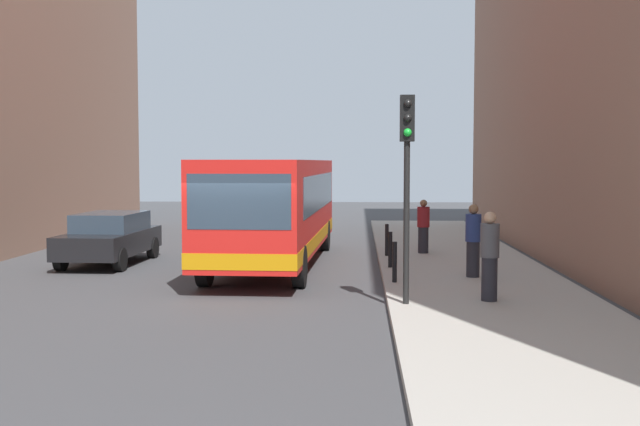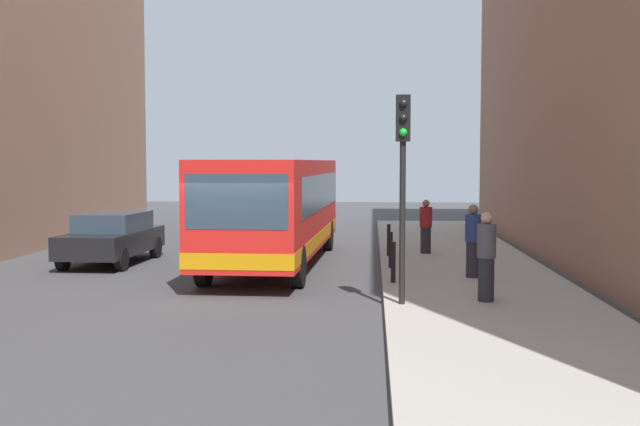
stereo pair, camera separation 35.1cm
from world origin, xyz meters
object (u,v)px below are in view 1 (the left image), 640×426
at_px(bollard_near, 395,262).
at_px(pedestrian_near_signal, 490,256).
at_px(bus, 275,205).
at_px(pedestrian_mid_sidewalk, 473,241).
at_px(pedestrian_far_sidewalk, 423,226).
at_px(bollard_far, 387,240).
at_px(traffic_light, 407,159).
at_px(bollard_mid, 390,250).
at_px(car_beside_bus, 110,237).

relative_size(bollard_near, pedestrian_near_signal, 0.53).
distance_m(bus, pedestrian_near_signal, 8.15).
relative_size(pedestrian_mid_sidewalk, pedestrian_far_sidewalk, 1.08).
bearing_deg(bollard_far, traffic_light, -89.28).
bearing_deg(bus, bollard_far, -158.95).
distance_m(traffic_light, bollard_mid, 5.86).
bearing_deg(bollard_far, bus, -160.85).
xyz_separation_m(bollard_mid, pedestrian_near_signal, (1.80, -4.93, 0.43)).
bearing_deg(bollard_near, pedestrian_mid_sidewalk, 25.72).
relative_size(bollard_far, pedestrian_near_signal, 0.53).
distance_m(car_beside_bus, traffic_light, 10.82).
distance_m(bollard_far, pedestrian_mid_sidewalk, 4.66).
height_order(bollard_near, pedestrian_mid_sidewalk, pedestrian_mid_sidewalk).
distance_m(bollard_near, pedestrian_mid_sidewalk, 2.20).
height_order(bus, bollard_mid, bus).
bearing_deg(pedestrian_mid_sidewalk, car_beside_bus, -46.29).
xyz_separation_m(bollard_near, bollard_mid, (0.00, 2.58, 0.00)).
xyz_separation_m(bus, pedestrian_mid_sidewalk, (5.16, -3.10, -0.68)).
bearing_deg(pedestrian_far_sidewalk, pedestrian_mid_sidewalk, 178.69).
bearing_deg(pedestrian_near_signal, bollard_near, -56.59).
xyz_separation_m(car_beside_bus, bollard_far, (8.03, 1.14, -0.16)).
height_order(bollard_mid, pedestrian_near_signal, pedestrian_near_signal).
bearing_deg(pedestrian_mid_sidewalk, bus, -60.13).
relative_size(bollard_far, pedestrian_far_sidewalk, 0.58).
relative_size(car_beside_bus, pedestrian_mid_sidewalk, 2.51).
xyz_separation_m(pedestrian_near_signal, pedestrian_mid_sidewalk, (0.15, 3.29, -0.02)).
bearing_deg(traffic_light, pedestrian_far_sidewalk, 83.14).
relative_size(bollard_far, pedestrian_mid_sidewalk, 0.53).
height_order(traffic_light, bollard_far, traffic_light).
distance_m(car_beside_bus, pedestrian_far_sidewalk, 9.37).
bearing_deg(traffic_light, car_beside_bus, 140.12).
height_order(bus, traffic_light, traffic_light).
height_order(car_beside_bus, bollard_far, car_beside_bus).
height_order(bus, bollard_far, bus).
bearing_deg(bus, car_beside_bus, 2.17).
distance_m(bus, car_beside_bus, 4.90).
relative_size(pedestrian_near_signal, pedestrian_mid_sidewalk, 1.02).
bearing_deg(bollard_near, pedestrian_far_sidewalk, 79.02).
bearing_deg(car_beside_bus, bollard_far, -170.06).
bearing_deg(pedestrian_near_signal, pedestrian_mid_sidewalk, -96.57).
bearing_deg(bollard_near, bus, 128.54).
distance_m(bus, pedestrian_mid_sidewalk, 6.06).
height_order(bollard_near, bollard_mid, same).
relative_size(bollard_near, pedestrian_far_sidewalk, 0.58).
distance_m(pedestrian_near_signal, pedestrian_mid_sidewalk, 3.29).
distance_m(bollard_near, pedestrian_near_signal, 2.99).
height_order(bollard_near, bollard_far, same).
bearing_deg(bollard_mid, bollard_far, 90.00).
bearing_deg(pedestrian_far_sidewalk, car_beside_bus, 91.15).
distance_m(bollard_far, pedestrian_near_signal, 7.73).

